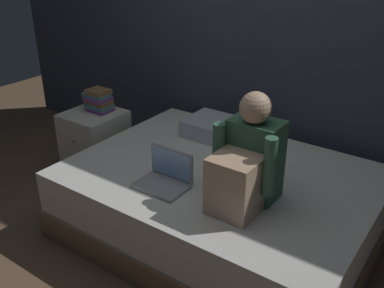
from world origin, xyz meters
The scene contains 8 objects.
ground_plane centered at (0.00, 0.00, 0.00)m, with size 8.00×8.00×0.00m, color brown.
wall_back centered at (0.00, 1.20, 1.35)m, with size 5.60×0.10×2.70m, color #383D4C.
bed centered at (0.20, 0.30, 0.24)m, with size 2.00×1.50×0.49m.
nightstand centered at (-1.10, 0.38, 0.29)m, with size 0.44×0.46×0.58m.
person_sitting centered at (0.50, 0.07, 0.74)m, with size 0.39×0.44×0.66m.
laptop centered at (0.01, -0.05, 0.55)m, with size 0.32×0.23×0.22m.
pillow centered at (-0.08, 0.75, 0.56)m, with size 0.56×0.36×0.13m, color silver.
book_stack centered at (-1.09, 0.45, 0.67)m, with size 0.23×0.17×0.19m.
Camera 1 is at (1.52, -1.89, 1.92)m, focal length 41.32 mm.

